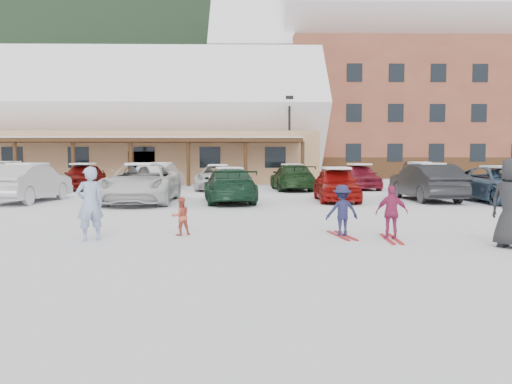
{
  "coord_description": "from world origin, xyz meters",
  "views": [
    {
      "loc": [
        0.09,
        -10.66,
        1.82
      ],
      "look_at": [
        0.3,
        1.0,
        1.0
      ],
      "focal_mm": 35.0,
      "sensor_mm": 36.0,
      "label": 1
    }
  ],
  "objects_px": {
    "day_lodge": "(128,129)",
    "parked_car_9": "(160,177)",
    "parked_car_8": "(83,177)",
    "child_navy": "(342,211)",
    "parked_car_11": "(292,177)",
    "parked_car_7": "(7,176)",
    "parked_car_13": "(419,176)",
    "child_magenta": "(392,213)",
    "lamp_post": "(289,134)",
    "toddler_red": "(181,216)",
    "parked_car_4": "(336,185)",
    "parked_car_5": "(426,182)",
    "parked_car_3": "(229,185)",
    "alpine_hotel": "(393,87)",
    "parked_car_1": "(29,183)",
    "parked_car_12": "(359,177)",
    "parked_car_2": "(142,183)",
    "parked_car_10": "(218,177)",
    "adult_skier": "(90,204)"
  },
  "relations": [
    {
      "from": "day_lodge",
      "to": "parked_car_9",
      "type": "xyz_separation_m",
      "value": [
        4.28,
        -11.02,
        -3.2
      ]
    },
    {
      "from": "parked_car_8",
      "to": "parked_car_9",
      "type": "xyz_separation_m",
      "value": [
        4.34,
        -0.39,
        0.02
      ]
    },
    {
      "from": "child_navy",
      "to": "parked_car_11",
      "type": "xyz_separation_m",
      "value": [
        0.29,
        15.98,
        0.12
      ]
    },
    {
      "from": "parked_car_7",
      "to": "parked_car_13",
      "type": "distance_m",
      "value": 22.74
    },
    {
      "from": "child_magenta",
      "to": "parked_car_8",
      "type": "relative_size",
      "value": 0.28
    },
    {
      "from": "lamp_post",
      "to": "toddler_red",
      "type": "xyz_separation_m",
      "value": [
        -4.43,
        -22.58,
        -2.94
      ]
    },
    {
      "from": "lamp_post",
      "to": "parked_car_9",
      "type": "bearing_deg",
      "value": -139.71
    },
    {
      "from": "parked_car_11",
      "to": "parked_car_13",
      "type": "height_order",
      "value": "parked_car_13"
    },
    {
      "from": "parked_car_13",
      "to": "parked_car_9",
      "type": "bearing_deg",
      "value": 10.33
    },
    {
      "from": "lamp_post",
      "to": "parked_car_11",
      "type": "relative_size",
      "value": 1.22
    },
    {
      "from": "parked_car_4",
      "to": "parked_car_9",
      "type": "distance_m",
      "value": 11.1
    },
    {
      "from": "lamp_post",
      "to": "parked_car_13",
      "type": "bearing_deg",
      "value": -41.06
    },
    {
      "from": "day_lodge",
      "to": "parked_car_5",
      "type": "xyz_separation_m",
      "value": [
        16.59,
        -17.91,
        -3.17
      ]
    },
    {
      "from": "parked_car_3",
      "to": "parked_car_9",
      "type": "bearing_deg",
      "value": -68.21
    },
    {
      "from": "toddler_red",
      "to": "parked_car_9",
      "type": "relative_size",
      "value": 0.19
    },
    {
      "from": "alpine_hotel",
      "to": "parked_car_13",
      "type": "bearing_deg",
      "value": -102.12
    },
    {
      "from": "parked_car_1",
      "to": "parked_car_12",
      "type": "height_order",
      "value": "parked_car_1"
    },
    {
      "from": "toddler_red",
      "to": "parked_car_2",
      "type": "relative_size",
      "value": 0.16
    },
    {
      "from": "parked_car_3",
      "to": "parked_car_10",
      "type": "distance_m",
      "value": 7.82
    },
    {
      "from": "alpine_hotel",
      "to": "parked_car_2",
      "type": "xyz_separation_m",
      "value": [
        -18.37,
        -28.81,
        -7.85
      ]
    },
    {
      "from": "child_magenta",
      "to": "parked_car_10",
      "type": "distance_m",
      "value": 17.56
    },
    {
      "from": "child_magenta",
      "to": "parked_car_13",
      "type": "distance_m",
      "value": 18.52
    },
    {
      "from": "alpine_hotel",
      "to": "child_magenta",
      "type": "height_order",
      "value": "alpine_hotel"
    },
    {
      "from": "parked_car_2",
      "to": "parked_car_4",
      "type": "distance_m",
      "value": 7.88
    },
    {
      "from": "alpine_hotel",
      "to": "parked_car_5",
      "type": "bearing_deg",
      "value": -103.46
    },
    {
      "from": "parked_car_1",
      "to": "parked_car_2",
      "type": "xyz_separation_m",
      "value": [
        4.66,
        -0.46,
        0.0
      ]
    },
    {
      "from": "parked_car_13",
      "to": "parked_car_10",
      "type": "bearing_deg",
      "value": 10.29
    },
    {
      "from": "lamp_post",
      "to": "parked_car_11",
      "type": "xyz_separation_m",
      "value": [
        -0.43,
        -6.81,
        -2.68
      ]
    },
    {
      "from": "day_lodge",
      "to": "parked_car_1",
      "type": "height_order",
      "value": "day_lodge"
    },
    {
      "from": "alpine_hotel",
      "to": "parked_car_1",
      "type": "xyz_separation_m",
      "value": [
        -23.03,
        -28.35,
        -7.85
      ]
    },
    {
      "from": "alpine_hotel",
      "to": "parked_car_11",
      "type": "distance_m",
      "value": 25.6
    },
    {
      "from": "parked_car_2",
      "to": "parked_car_8",
      "type": "distance_m",
      "value": 9.54
    },
    {
      "from": "parked_car_8",
      "to": "parked_car_11",
      "type": "bearing_deg",
      "value": -4.33
    },
    {
      "from": "adult_skier",
      "to": "parked_car_9",
      "type": "bearing_deg",
      "value": -118.48
    },
    {
      "from": "parked_car_2",
      "to": "parked_car_13",
      "type": "relative_size",
      "value": 1.21
    },
    {
      "from": "adult_skier",
      "to": "toddler_red",
      "type": "relative_size",
      "value": 1.82
    },
    {
      "from": "alpine_hotel",
      "to": "adult_skier",
      "type": "bearing_deg",
      "value": -114.93
    },
    {
      "from": "parked_car_12",
      "to": "day_lodge",
      "type": "bearing_deg",
      "value": 141.69
    },
    {
      "from": "parked_car_2",
      "to": "parked_car_10",
      "type": "relative_size",
      "value": 1.12
    },
    {
      "from": "day_lodge",
      "to": "lamp_post",
      "type": "xyz_separation_m",
      "value": [
        11.98,
        -4.49,
        -0.56
      ]
    },
    {
      "from": "parked_car_2",
      "to": "parked_car_12",
      "type": "xyz_separation_m",
      "value": [
        10.55,
        8.3,
        -0.07
      ]
    },
    {
      "from": "adult_skier",
      "to": "child_navy",
      "type": "bearing_deg",
      "value": 152.1
    },
    {
      "from": "adult_skier",
      "to": "parked_car_7",
      "type": "height_order",
      "value": "adult_skier"
    },
    {
      "from": "parked_car_12",
      "to": "parked_car_13",
      "type": "bearing_deg",
      "value": -4.53
    },
    {
      "from": "parked_car_8",
      "to": "parked_car_10",
      "type": "height_order",
      "value": "parked_car_8"
    },
    {
      "from": "parked_car_4",
      "to": "lamp_post",
      "type": "bearing_deg",
      "value": 95.46
    },
    {
      "from": "parked_car_2",
      "to": "parked_car_5",
      "type": "bearing_deg",
      "value": 2.72
    },
    {
      "from": "parked_car_9",
      "to": "parked_car_11",
      "type": "bearing_deg",
      "value": -174.97
    },
    {
      "from": "parked_car_8",
      "to": "alpine_hotel",
      "type": "bearing_deg",
      "value": 40.52
    },
    {
      "from": "parked_car_4",
      "to": "parked_car_11",
      "type": "distance_m",
      "value": 6.98
    }
  ]
}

